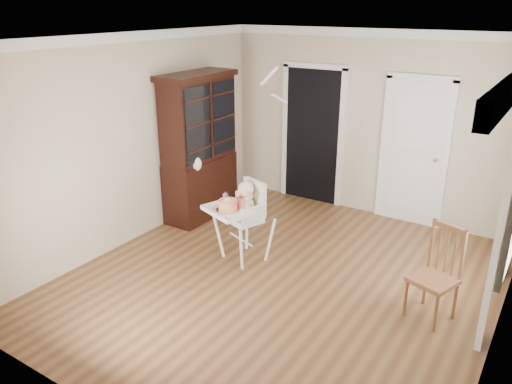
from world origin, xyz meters
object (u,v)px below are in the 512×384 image
Objects in this scene: china_cabinet at (199,147)px; cake at (228,205)px; dining_chair at (435,277)px; high_chair at (244,212)px; sippy_cup at (226,199)px.

cake is at bearing -39.54° from china_cabinet.
cake is 2.42m from dining_chair.
high_chair is at bearing -31.60° from china_cabinet.
cake is 1.63m from china_cabinet.
dining_chair is at bearing 5.37° from cake.
dining_chair reaches higher than sippy_cup.
dining_chair is (2.52, 0.08, -0.33)m from sippy_cup.
high_chair is 1.05× the size of dining_chair.
high_chair is 1.61m from china_cabinet.
cake is 0.13× the size of china_cabinet.
sippy_cup reaches higher than cake.
dining_chair is at bearing 1.75° from sippy_cup.
dining_chair is (2.30, 0.01, -0.18)m from high_chair.
cake is 1.74× the size of sippy_cup.
china_cabinet reaches higher than high_chair.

